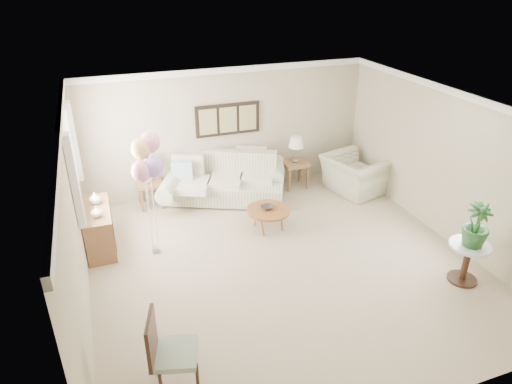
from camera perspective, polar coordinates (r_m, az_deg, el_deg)
The scene contains 18 objects.
ground_plane at distance 7.57m, azimuth 3.35°, elevation -8.77°, with size 6.00×6.00×0.00m, color tan.
room_shell at distance 6.80m, azimuth 2.55°, elevation 2.73°, with size 6.04×6.04×2.60m.
wall_art_triptych at distance 9.40m, azimuth -3.53°, elevation 9.04°, with size 1.35×0.06×0.65m.
sofa at distance 9.39m, azimuth -3.95°, elevation 1.30°, with size 2.97×1.89×0.96m.
end_table_left at distance 9.26m, azimuth -13.14°, elevation 0.72°, with size 0.49×0.44×0.53m.
end_table_right at distance 9.88m, azimuth 4.92°, elevation 3.29°, with size 0.53×0.48×0.58m.
lamp_left at distance 9.06m, azimuth -13.46°, elevation 3.57°, with size 0.31×0.31×0.54m.
lamp_right at distance 9.68m, azimuth 5.04°, elevation 6.12°, with size 0.32×0.32×0.56m.
coffee_table at distance 8.28m, azimuth 1.57°, elevation -2.38°, with size 0.79×0.79×0.40m.
decor_bowl at distance 8.27m, azimuth 1.44°, elevation -1.94°, with size 0.23×0.23×0.06m, color #2C2523.
armchair at distance 9.89m, azimuth 12.11°, elevation 2.16°, with size 1.19×1.04×0.77m, color beige.
side_table at distance 7.59m, azimuth 24.99°, elevation -6.99°, with size 0.60×0.60×0.65m.
potted_plant at distance 7.34m, azimuth 25.84°, elevation -3.73°, with size 0.39×0.39×0.69m, color #184E20.
accent_chair at distance 5.44m, azimuth -11.09°, elevation -18.80°, with size 0.62×0.62×1.04m.
credenza at distance 8.20m, azimuth -19.06°, elevation -4.29°, with size 0.46×1.20×0.74m.
vase_white at distance 7.73m, azimuth -19.32°, elevation -2.33°, with size 0.18×0.18×0.19m, color silver.
vase_sage at distance 8.16m, azimuth -19.47°, elevation -0.70°, with size 0.20×0.20×0.21m, color silver.
balloon_cluster at distance 7.19m, azimuth -13.53°, elevation 4.13°, with size 0.51×0.52×2.10m.
Camera 1 is at (-2.51, -5.65, 4.37)m, focal length 32.00 mm.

